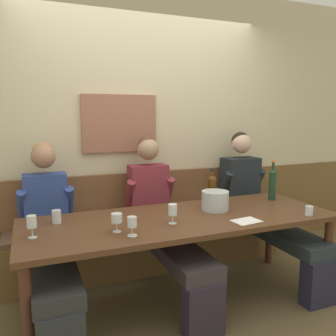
# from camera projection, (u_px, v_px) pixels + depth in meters

# --- Properties ---
(ground_plane) EXTENTS (6.80, 6.80, 0.02)m
(ground_plane) POSITION_uv_depth(u_px,v_px,m) (186.00, 309.00, 2.78)
(ground_plane) COLOR brown
(ground_plane) RESTS_ON ground
(room_wall_back) EXTENTS (6.80, 0.12, 2.80)m
(room_wall_back) POSITION_uv_depth(u_px,v_px,m) (142.00, 126.00, 3.55)
(room_wall_back) COLOR beige
(room_wall_back) RESTS_ON ground
(wood_wainscot_panel) EXTENTS (6.80, 0.03, 0.91)m
(wood_wainscot_panel) POSITION_uv_depth(u_px,v_px,m) (145.00, 217.00, 3.65)
(wood_wainscot_panel) COLOR brown
(wood_wainscot_panel) RESTS_ON ground
(wall_bench) EXTENTS (2.75, 0.42, 0.94)m
(wall_bench) POSITION_uv_depth(u_px,v_px,m) (152.00, 239.00, 3.49)
(wall_bench) COLOR brown
(wall_bench) RESTS_ON ground
(dining_table) EXTENTS (2.45, 0.89, 0.72)m
(dining_table) POSITION_uv_depth(u_px,v_px,m) (182.00, 225.00, 2.75)
(dining_table) COLOR #50311D
(dining_table) RESTS_ON ground
(person_center_left_seat) EXTENTS (0.46, 1.34, 1.29)m
(person_center_left_seat) POSITION_uv_depth(u_px,v_px,m) (49.00, 231.00, 2.70)
(person_center_left_seat) COLOR #2B2F31
(person_center_left_seat) RESTS_ON ground
(person_left_seat) EXTENTS (0.47, 1.34, 1.31)m
(person_left_seat) POSITION_uv_depth(u_px,v_px,m) (162.00, 216.00, 3.06)
(person_left_seat) COLOR #2C2432
(person_left_seat) RESTS_ON ground
(person_right_seat) EXTENTS (0.48, 1.35, 1.34)m
(person_right_seat) POSITION_uv_depth(u_px,v_px,m) (259.00, 202.00, 3.47)
(person_right_seat) COLOR #232339
(person_right_seat) RESTS_ON ground
(ice_bucket) EXTENTS (0.23, 0.23, 0.16)m
(ice_bucket) POSITION_uv_depth(u_px,v_px,m) (215.00, 201.00, 2.93)
(ice_bucket) COLOR #B4BFC3
(ice_bucket) RESTS_ON dining_table
(wine_bottle_amber_mid) EXTENTS (0.08, 0.08, 0.32)m
(wine_bottle_amber_mid) POSITION_uv_depth(u_px,v_px,m) (212.00, 189.00, 3.11)
(wine_bottle_amber_mid) COLOR #49290C
(wine_bottle_amber_mid) RESTS_ON dining_table
(wine_bottle_green_tall) EXTENTS (0.07, 0.07, 0.38)m
(wine_bottle_green_tall) POSITION_uv_depth(u_px,v_px,m) (272.00, 183.00, 3.26)
(wine_bottle_green_tall) COLOR #1C3721
(wine_bottle_green_tall) RESTS_ON dining_table
(wine_glass_right_end) EXTENTS (0.07, 0.07, 0.15)m
(wine_glass_right_end) POSITION_uv_depth(u_px,v_px,m) (173.00, 211.00, 2.56)
(wine_glass_right_end) COLOR silver
(wine_glass_right_end) RESTS_ON dining_table
(wine_glass_by_bottle) EXTENTS (0.07, 0.07, 0.13)m
(wine_glass_by_bottle) POSITION_uv_depth(u_px,v_px,m) (132.00, 223.00, 2.30)
(wine_glass_by_bottle) COLOR silver
(wine_glass_by_bottle) RESTS_ON dining_table
(wine_glass_center_rear) EXTENTS (0.06, 0.06, 0.15)m
(wine_glass_center_rear) POSITION_uv_depth(u_px,v_px,m) (32.00, 223.00, 2.27)
(wine_glass_center_rear) COLOR silver
(wine_glass_center_rear) RESTS_ON dining_table
(wine_glass_mid_right) EXTENTS (0.08, 0.08, 0.13)m
(wine_glass_mid_right) POSITION_uv_depth(u_px,v_px,m) (117.00, 219.00, 2.38)
(wine_glass_mid_right) COLOR silver
(wine_glass_mid_right) RESTS_ON dining_table
(water_tumbler_left) EXTENTS (0.06, 0.06, 0.08)m
(water_tumbler_left) POSITION_uv_depth(u_px,v_px,m) (309.00, 211.00, 2.78)
(water_tumbler_left) COLOR silver
(water_tumbler_left) RESTS_ON dining_table
(water_tumbler_center) EXTENTS (0.07, 0.07, 0.10)m
(water_tumbler_center) POSITION_uv_depth(u_px,v_px,m) (57.00, 217.00, 2.58)
(water_tumbler_center) COLOR silver
(water_tumbler_center) RESTS_ON dining_table
(tasting_sheet_left_guest) EXTENTS (0.23, 0.17, 0.00)m
(tasting_sheet_left_guest) POSITION_uv_depth(u_px,v_px,m) (246.00, 221.00, 2.64)
(tasting_sheet_left_guest) COLOR white
(tasting_sheet_left_guest) RESTS_ON dining_table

